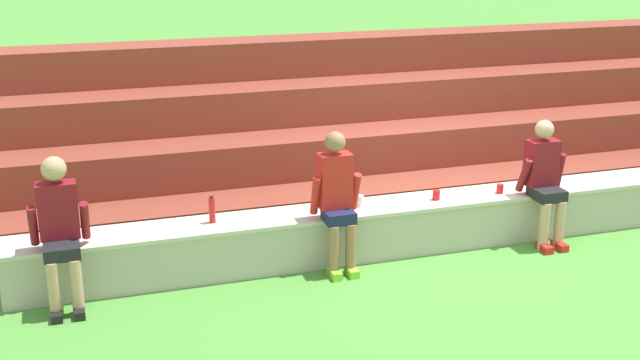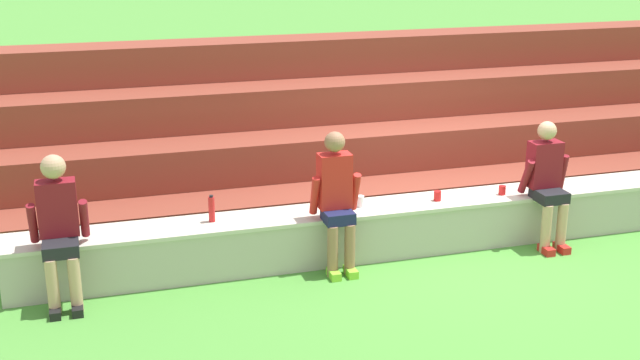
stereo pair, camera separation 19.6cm
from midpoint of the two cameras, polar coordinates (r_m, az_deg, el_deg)
The scene contains 10 objects.
ground_plane at distance 9.06m, azimuth 10.82°, elevation -4.98°, with size 80.00×80.00×0.00m, color #4C9338.
stone_seating_wall at distance 9.17m, azimuth 10.19°, elevation -2.71°, with size 9.54×0.56×0.55m.
brick_bleachers at distance 10.98m, azimuth 5.14°, elevation 3.33°, with size 10.57×2.77×1.94m.
person_far_left at distance 7.83m, azimuth -17.11°, elevation -3.08°, with size 0.54×0.59×1.43m.
person_left_of_center at distance 8.22m, azimuth 1.84°, elevation -1.24°, with size 0.51×0.49×1.45m.
person_center at distance 9.22m, azimuth 16.19°, elevation -0.05°, with size 0.53×0.55×1.39m.
water_bottle_mid_left at distance 8.25m, azimuth -6.91°, elevation -2.03°, with size 0.06×0.06×0.28m.
plastic_cup_right_end at distance 8.93m, azimuth 8.83°, elevation -1.10°, with size 0.08×0.08×0.11m, color red.
plastic_cup_left_end at distance 9.26m, azimuth 13.21°, elevation -0.70°, with size 0.08×0.08×0.10m, color red.
plastic_cup_middle at distance 8.65m, azimuth 3.47°, elevation -1.49°, with size 0.08×0.08×0.12m, color white.
Camera 2 is at (-3.88, -7.40, 3.46)m, focal length 45.79 mm.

